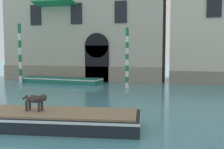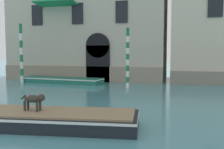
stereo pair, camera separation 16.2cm
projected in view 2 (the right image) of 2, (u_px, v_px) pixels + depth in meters
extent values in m
cube|color=gray|center=(78.00, 74.00, 21.64)|extent=(13.79, 0.16, 1.26)
cube|color=black|center=(98.00, 64.00, 21.12)|extent=(1.98, 0.14, 2.95)
cylinder|color=black|center=(98.00, 45.00, 20.99)|extent=(1.98, 0.14, 1.98)
cube|color=black|center=(37.00, 15.00, 22.17)|extent=(0.96, 0.10, 1.69)
cube|color=black|center=(77.00, 14.00, 21.23)|extent=(0.96, 0.10, 1.69)
cube|color=black|center=(122.00, 12.00, 20.28)|extent=(0.96, 0.10, 1.69)
cube|color=#1E8C51|center=(56.00, 3.00, 20.93)|extent=(3.44, 1.40, 0.29)
cube|color=black|center=(215.00, 3.00, 18.50)|extent=(1.02, 0.10, 1.99)
cube|color=black|center=(19.00, 119.00, 8.62)|extent=(7.96, 2.78, 0.47)
cube|color=white|center=(19.00, 114.00, 8.60)|extent=(8.00, 2.81, 0.08)
cube|color=#8C7251|center=(19.00, 111.00, 8.60)|extent=(7.71, 2.60, 0.06)
cylinder|color=#332D28|center=(40.00, 106.00, 8.53)|extent=(0.08, 0.08, 0.32)
cylinder|color=#332D28|center=(37.00, 107.00, 8.36)|extent=(0.08, 0.08, 0.32)
cylinder|color=#332D28|center=(28.00, 105.00, 8.66)|extent=(0.08, 0.08, 0.32)
cylinder|color=#332D28|center=(25.00, 106.00, 8.49)|extent=(0.08, 0.08, 0.32)
ellipsoid|color=#332D28|center=(32.00, 99.00, 8.49)|extent=(0.61, 0.28, 0.26)
ellipsoid|color=#AD7042|center=(30.00, 96.00, 8.51)|extent=(0.27, 0.19, 0.09)
sphere|color=#332D28|center=(41.00, 98.00, 8.39)|extent=(0.24, 0.24, 0.24)
cone|color=#AD7042|center=(42.00, 94.00, 8.44)|extent=(0.07, 0.07, 0.10)
cone|color=#AD7042|center=(40.00, 95.00, 8.31)|extent=(0.07, 0.07, 0.10)
cylinder|color=#332D28|center=(24.00, 97.00, 8.58)|extent=(0.21, 0.06, 0.17)
cube|color=#1E6651|center=(62.00, 80.00, 20.63)|extent=(6.69, 2.25, 0.41)
cube|color=white|center=(62.00, 78.00, 20.62)|extent=(6.72, 2.28, 0.08)
cube|color=#8C7251|center=(62.00, 80.00, 20.63)|extent=(3.71, 1.57, 0.37)
cylinder|color=white|center=(128.00, 85.00, 17.55)|extent=(0.21, 0.21, 0.38)
cylinder|color=#1E7247|center=(128.00, 80.00, 17.51)|extent=(0.21, 0.21, 0.38)
cylinder|color=white|center=(128.00, 74.00, 17.48)|extent=(0.21, 0.21, 0.38)
cylinder|color=#1E7247|center=(128.00, 68.00, 17.45)|extent=(0.21, 0.21, 0.38)
cylinder|color=white|center=(128.00, 62.00, 17.41)|extent=(0.21, 0.21, 0.38)
cylinder|color=#1E7247|center=(128.00, 57.00, 17.38)|extent=(0.21, 0.21, 0.38)
cylinder|color=white|center=(128.00, 51.00, 17.35)|extent=(0.21, 0.21, 0.38)
cylinder|color=#1E7247|center=(128.00, 45.00, 17.31)|extent=(0.21, 0.21, 0.38)
cylinder|color=white|center=(128.00, 39.00, 17.28)|extent=(0.21, 0.21, 0.38)
cylinder|color=#1E7247|center=(128.00, 33.00, 17.25)|extent=(0.21, 0.21, 0.38)
sphere|color=#1E7247|center=(128.00, 29.00, 17.22)|extent=(0.22, 0.22, 0.22)
cylinder|color=white|center=(22.00, 79.00, 20.76)|extent=(0.24, 0.24, 0.55)
cylinder|color=#1E7247|center=(22.00, 72.00, 20.71)|extent=(0.24, 0.24, 0.55)
cylinder|color=white|center=(22.00, 65.00, 20.66)|extent=(0.24, 0.24, 0.55)
cylinder|color=#1E7247|center=(21.00, 58.00, 20.61)|extent=(0.24, 0.24, 0.55)
cylinder|color=white|center=(21.00, 51.00, 20.56)|extent=(0.24, 0.24, 0.55)
cylinder|color=#1E7247|center=(21.00, 44.00, 20.51)|extent=(0.24, 0.24, 0.55)
cylinder|color=white|center=(21.00, 37.00, 20.47)|extent=(0.24, 0.24, 0.55)
cylinder|color=#1E7247|center=(21.00, 30.00, 20.42)|extent=(0.24, 0.24, 0.55)
sphere|color=#1E7247|center=(20.00, 25.00, 20.39)|extent=(0.26, 0.26, 0.26)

